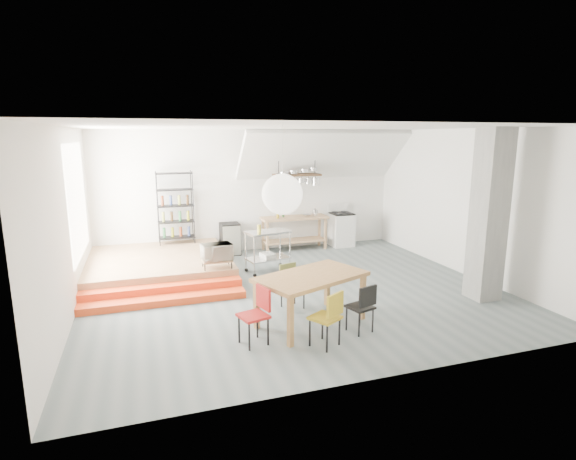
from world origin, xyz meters
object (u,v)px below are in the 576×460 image
object	(u,v)px
stove	(341,229)
rolling_cart	(268,246)
dining_table	(311,280)
mini_fridge	(230,239)

from	to	relation	value
stove	rolling_cart	world-z (taller)	stove
dining_table	rolling_cart	xyz separation A→B (m)	(0.12, 3.02, -0.14)
stove	dining_table	bearing A→B (deg)	-120.00
stove	mini_fridge	bearing A→B (deg)	179.20
stove	mini_fridge	xyz separation A→B (m)	(-3.15, 0.04, -0.07)
dining_table	mini_fridge	size ratio (longest dim) A/B	2.43
stove	rolling_cart	xyz separation A→B (m)	(-2.64, -1.75, 0.13)
stove	dining_table	size ratio (longest dim) A/B	0.59
stove	dining_table	xyz separation A→B (m)	(-2.75, -4.77, 0.27)
rolling_cart	dining_table	bearing A→B (deg)	-103.03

